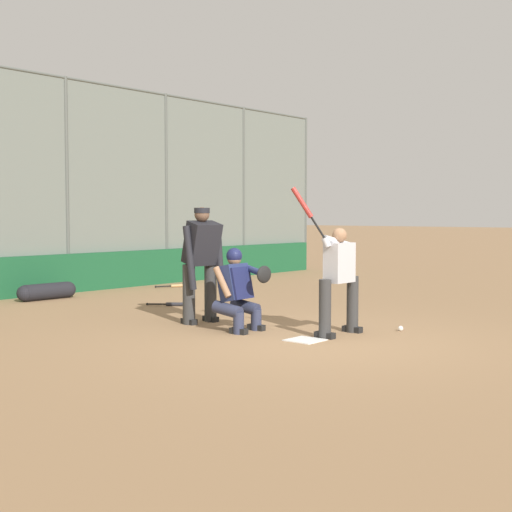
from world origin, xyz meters
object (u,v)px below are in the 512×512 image
batter_at_plate (338,277)px  spare_bat_third_base_side (176,304)px  umpire_home (202,261)px  spare_bat_first_base_side (178,286)px  baseball_loose (401,328)px  equipment_bag_dugout_side (47,291)px  catcher_behind_plate (238,288)px

batter_at_plate → spare_bat_third_base_side: 4.05m
umpire_home → spare_bat_first_base_side: (-3.41, -4.15, -0.90)m
baseball_loose → umpire_home: bearing=-63.9°
umpire_home → spare_bat_third_base_side: (-1.11, -1.77, -0.90)m
umpire_home → equipment_bag_dugout_side: umpire_home is taller
spare_bat_third_base_side → baseball_loose: (-0.18, 4.40, 0.00)m
spare_bat_first_base_side → catcher_behind_plate: bearing=-101.0°
catcher_behind_plate → umpire_home: umpire_home is taller
spare_bat_first_base_side → spare_bat_third_base_side: bearing=-109.7°
umpire_home → spare_bat_third_base_side: bearing=-114.6°
baseball_loose → equipment_bag_dugout_side: equipment_bag_dugout_side is taller
catcher_behind_plate → spare_bat_first_base_side: bearing=-129.1°
catcher_behind_plate → baseball_loose: 2.34m
catcher_behind_plate → spare_bat_third_base_side: 3.01m
batter_at_plate → catcher_behind_plate: (0.62, -1.25, -0.18)m
spare_bat_first_base_side → baseball_loose: (2.12, 6.78, 0.00)m
umpire_home → spare_bat_third_base_side: 2.27m
baseball_loose → batter_at_plate: bearing=-29.3°
catcher_behind_plate → baseball_loose: size_ratio=15.72×
spare_bat_third_base_side → spare_bat_first_base_side: same height
umpire_home → spare_bat_first_base_side: umpire_home is taller
umpire_home → baseball_loose: size_ratio=23.51×
catcher_behind_plate → equipment_bag_dugout_side: catcher_behind_plate is taller
catcher_behind_plate → equipment_bag_dugout_side: (-0.34, -5.25, -0.45)m
batter_at_plate → catcher_behind_plate: bearing=-63.1°
umpire_home → spare_bat_first_base_side: bearing=-121.9°
umpire_home → spare_bat_first_base_side: 5.45m
spare_bat_first_base_side → equipment_bag_dugout_side: (3.25, -0.20, 0.12)m
spare_bat_first_base_side → baseball_loose: bearing=-83.0°
catcher_behind_plate → umpire_home: (-0.17, -0.90, 0.33)m
batter_at_plate → equipment_bag_dugout_side: size_ratio=1.60×
baseball_loose → equipment_bag_dugout_side: 7.07m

